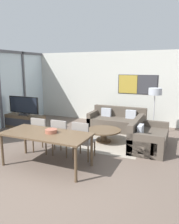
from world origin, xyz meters
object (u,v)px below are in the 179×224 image
object	(u,v)px
dining_chair_left	(42,133)
fruit_bowl	(51,131)
television	(24,106)
dining_chair_centre	(61,136)
dining_table	(46,136)
tv_console	(25,122)
sofa_side	(146,138)
coffee_table	(104,132)
floor_lamp	(155,94)
dining_chair_right	(83,138)
sofa_main	(117,122)

from	to	relation	value
dining_chair_left	fruit_bowl	xyz separation A→B (m)	(0.67, -0.56, 0.29)
television	fruit_bowl	world-z (taller)	television
dining_chair_centre	fruit_bowl	xyz separation A→B (m)	(0.09, -0.58, 0.29)
dining_table	tv_console	bearing A→B (deg)	138.05
sofa_side	dining_table	bearing A→B (deg)	137.85
dining_table	dining_chair_centre	bearing A→B (deg)	90.00
coffee_table	fruit_bowl	distance (m)	2.13
tv_console	floor_lamp	bearing A→B (deg)	14.92
sofa_side	dining_chair_right	bearing A→B (deg)	137.51
tv_console	television	distance (m)	0.59
dining_table	dining_chair_centre	size ratio (longest dim) A/B	2.12
floor_lamp	tv_console	bearing A→B (deg)	-165.08
sofa_side	coffee_table	bearing A→B (deg)	90.27
sofa_side	fruit_bowl	world-z (taller)	fruit_bowl
television	dining_table	world-z (taller)	television
sofa_side	dining_chair_left	bearing A→B (deg)	120.43
television	sofa_side	distance (m)	4.44
television	floor_lamp	size ratio (longest dim) A/B	0.82
dining_chair_centre	dining_chair_left	bearing A→B (deg)	-177.54
sofa_main	dining_chair_left	distance (m)	3.11
sofa_main	dining_chair_right	size ratio (longest dim) A/B	2.08
sofa_side	floor_lamp	distance (m)	1.75
television	dining_table	bearing A→B (deg)	-41.96
tv_console	floor_lamp	size ratio (longest dim) A/B	1.02
sofa_main	floor_lamp	xyz separation A→B (m)	(1.25, -0.04, 1.08)
dining_chair_left	dining_chair_right	distance (m)	1.16
television	fruit_bowl	size ratio (longest dim) A/B	4.69
coffee_table	dining_table	xyz separation A→B (m)	(-0.62, -2.06, 0.42)
dining_chair_left	coffee_table	bearing A→B (deg)	50.17
dining_chair_left	dining_chair_centre	distance (m)	0.58
sofa_main	dining_chair_centre	xyz separation A→B (m)	(-0.62, -2.84, 0.25)
television	dining_chair_right	bearing A→B (deg)	-27.45
dining_chair_right	sofa_side	bearing A→B (deg)	47.51
fruit_bowl	floor_lamp	xyz separation A→B (m)	(1.78, 3.38, 0.53)
dining_chair_right	dining_chair_centre	bearing A→B (deg)	-179.27
television	dining_chair_right	size ratio (longest dim) A/B	1.34
television	dining_chair_right	distance (m)	3.52
coffee_table	dining_chair_right	bearing A→B (deg)	-91.41
dining_chair_centre	fruit_bowl	bearing A→B (deg)	-81.10
coffee_table	dining_chair_left	bearing A→B (deg)	-129.83
tv_console	television	world-z (taller)	television
tv_console	dining_table	bearing A→B (deg)	-41.95
sofa_main	dining_table	world-z (taller)	sofa_main
sofa_side	floor_lamp	xyz separation A→B (m)	(-0.00, 1.38, 1.08)
coffee_table	tv_console	bearing A→B (deg)	176.11
coffee_table	floor_lamp	size ratio (longest dim) A/B	0.66
coffee_table	dining_chair_centre	bearing A→B (deg)	-113.59
dining_table	floor_lamp	size ratio (longest dim) A/B	1.29
television	dining_table	distance (m)	3.40
sofa_main	dining_chair_centre	distance (m)	2.91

